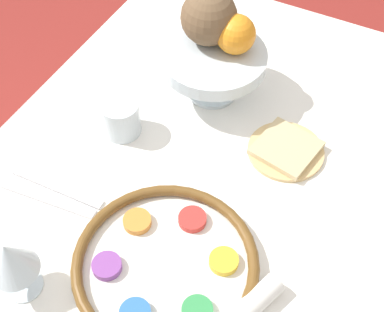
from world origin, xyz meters
name	(u,v)px	position (x,y,z in m)	size (l,w,h in m)	color
dining_table	(174,305)	(0.00, 0.00, 0.37)	(1.43, 0.84, 0.74)	white
seder_plate	(166,264)	(-0.08, -0.04, 0.75)	(0.32, 0.32, 0.03)	white
wine_glass	(10,259)	(-0.22, 0.15, 0.83)	(0.08, 0.08, 0.13)	silver
fruit_stand	(213,61)	(0.34, 0.08, 0.83)	(0.22, 0.22, 0.11)	silver
orange_fruit	(236,34)	(0.37, 0.04, 0.89)	(0.08, 0.08, 0.08)	orange
coconut	(209,17)	(0.37, 0.10, 0.91)	(0.12, 0.12, 0.12)	brown
bread_plate	(286,149)	(0.25, -0.13, 0.75)	(0.15, 0.15, 0.02)	tan
cup_mid	(121,118)	(0.15, 0.19, 0.78)	(0.08, 0.08, 0.08)	silver
fork_left	(48,199)	(-0.06, 0.22, 0.74)	(0.04, 0.20, 0.01)	silver
fork_right	(58,187)	(-0.03, 0.22, 0.74)	(0.03, 0.20, 0.01)	silver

